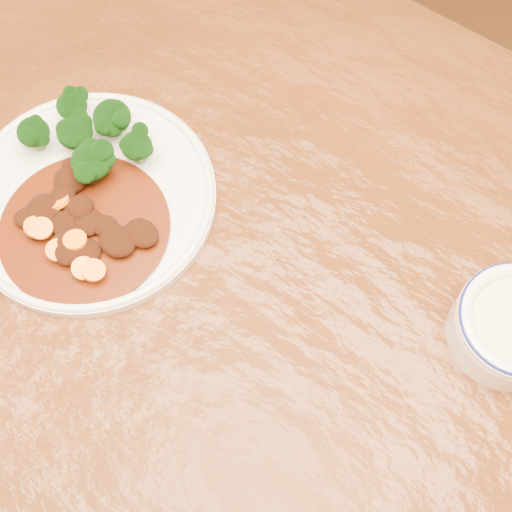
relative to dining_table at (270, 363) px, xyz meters
The scene contains 5 objects.
ground 0.67m from the dining_table, ahead, with size 4.00×4.00×0.00m, color #452311.
dining_table is the anchor object (origin of this frame).
dinner_plate 0.26m from the dining_table, behind, with size 0.26×0.26×0.02m.
broccoli_florets 0.30m from the dining_table, behind, with size 0.13×0.10×0.05m.
mince_stew 0.24m from the dining_table, behind, with size 0.17×0.17×0.02m.
Camera 1 is at (0.13, -0.18, 1.40)m, focal length 50.00 mm.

